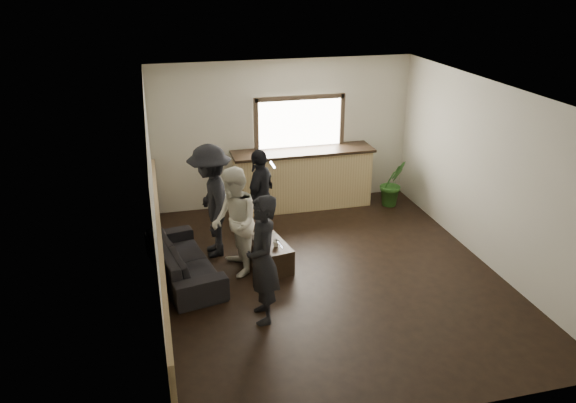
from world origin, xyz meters
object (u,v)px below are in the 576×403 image
object	(u,v)px
sofa	(184,260)
cup_b	(276,243)
cup_a	(255,237)
person_c	(211,201)
bar_counter	(303,175)
potted_plant	(393,183)
coffee_table	(268,254)
person_b	(235,222)
person_d	(260,196)
person_a	(263,260)

from	to	relation	value
sofa	cup_b	world-z (taller)	sofa
cup_a	person_c	bearing A→B (deg)	141.01
bar_counter	cup_a	size ratio (longest dim) A/B	20.29
person_c	cup_b	bearing A→B (deg)	48.31
potted_plant	cup_b	bearing A→B (deg)	-145.02
cup_b	potted_plant	world-z (taller)	potted_plant
coffee_table	person_c	world-z (taller)	person_c
bar_counter	person_b	world-z (taller)	bar_counter
sofa	person_d	world-z (taller)	person_d
cup_a	person_a	size ratio (longest dim) A/B	0.08
sofa	person_a	world-z (taller)	person_a
coffee_table	person_a	xyz separation A→B (m)	(-0.36, -1.38, 0.67)
potted_plant	person_b	xyz separation A→B (m)	(-3.38, -1.86, 0.38)
potted_plant	bar_counter	bearing A→B (deg)	167.37
coffee_table	person_a	bearing A→B (deg)	-104.50
cup_b	potted_plant	size ratio (longest dim) A/B	0.11
person_a	bar_counter	bearing A→B (deg)	157.96
sofa	cup_b	xyz separation A→B (m)	(1.39, -0.13, 0.17)
person_b	person_d	distance (m)	1.15
potted_plant	coffee_table	bearing A→B (deg)	-148.17
sofa	cup_a	bearing A→B (deg)	-93.82
potted_plant	person_c	distance (m)	3.86
sofa	coffee_table	size ratio (longest dim) A/B	2.11
bar_counter	potted_plant	distance (m)	1.77
cup_a	person_d	bearing A→B (deg)	72.62
bar_counter	cup_b	world-z (taller)	bar_counter
bar_counter	person_c	distance (m)	2.49
cup_a	bar_counter	bearing A→B (deg)	57.02
cup_b	cup_a	bearing A→B (deg)	132.30
coffee_table	person_c	bearing A→B (deg)	141.36
potted_plant	person_d	xyz separation A→B (m)	(-2.79, -0.87, 0.36)
cup_a	person_c	world-z (taller)	person_c
potted_plant	person_a	xyz separation A→B (m)	(-3.23, -3.16, 0.42)
bar_counter	person_c	bearing A→B (deg)	-141.27
person_d	person_c	bearing A→B (deg)	-38.60
person_c	person_d	bearing A→B (deg)	109.37
potted_plant	person_b	size ratio (longest dim) A/B	0.55
sofa	coffee_table	world-z (taller)	sofa
bar_counter	potted_plant	bearing A→B (deg)	-12.63
cup_b	person_d	size ratio (longest dim) A/B	0.06
bar_counter	cup_b	size ratio (longest dim) A/B	27.25
potted_plant	person_c	xyz separation A→B (m)	(-3.65, -1.16, 0.46)
sofa	cup_a	distance (m)	1.15
person_d	sofa	bearing A→B (deg)	-23.32
person_a	person_c	xyz separation A→B (m)	(-0.42, 2.00, 0.05)
coffee_table	sofa	bearing A→B (deg)	-178.85
coffee_table	cup_b	world-z (taller)	cup_b
sofa	cup_b	size ratio (longest dim) A/B	19.44
cup_b	person_c	bearing A→B (deg)	138.12
coffee_table	person_d	bearing A→B (deg)	85.03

